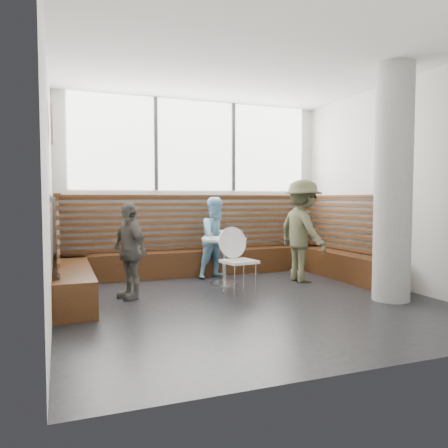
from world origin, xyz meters
name	(u,v)px	position (x,y,z in m)	size (l,w,h in m)	color
room	(250,183)	(0.00, 0.00, 1.60)	(5.00, 5.00, 3.20)	silver
booth	(208,256)	(0.00, 1.77, 0.41)	(5.00, 2.50, 1.44)	#391F0E
concrete_column	(393,184)	(1.85, -0.60, 1.60)	(0.50, 0.50, 3.20)	gray
wall_art	(52,124)	(-2.46, 0.40, 2.30)	(0.50, 0.50, 0.03)	white
cafe_table	(224,251)	(0.10, 1.25, 0.54)	(0.73, 0.73, 0.75)	silver
cafe_chair	(237,254)	(0.05, 0.57, 0.57)	(0.47, 0.46, 0.98)	white
adult_man	(302,231)	(1.42, 1.03, 0.86)	(1.11, 0.64, 1.71)	#4F4F34
child_back	(217,238)	(0.18, 1.82, 0.71)	(0.69, 0.54, 1.42)	#85C1E6
child_left	(129,251)	(-1.49, 0.80, 0.67)	(0.79, 0.33, 1.34)	#5B5A53
plate_near	(212,237)	(-0.06, 1.38, 0.76)	(0.18, 0.18, 0.01)	white
plate_far	(228,237)	(0.22, 1.41, 0.76)	(0.20, 0.20, 0.01)	white
glass_left	(212,236)	(-0.12, 1.23, 0.80)	(0.07, 0.07, 0.10)	white
glass_mid	(227,235)	(0.13, 1.21, 0.81)	(0.07, 0.07, 0.11)	white
glass_right	(235,235)	(0.28, 1.22, 0.81)	(0.07, 0.07, 0.11)	white
menu_card	(232,239)	(0.16, 1.04, 0.75)	(0.18, 0.13, 0.00)	#A5C64C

